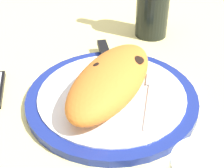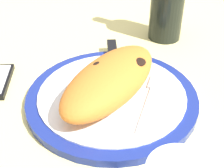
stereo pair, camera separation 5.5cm
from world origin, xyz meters
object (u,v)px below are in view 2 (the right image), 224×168
calzone (110,80)px  knife (114,59)px  fork (150,96)px  plate (112,97)px

calzone → knife: bearing=27.5°
fork → knife: bearing=59.1°
plate → calzone: (-0.59, 0.05, 4.23)cm
plate → fork: bearing=-69.7°
plate → knife: knife is taller
calzone → fork: calzone is taller
calzone → fork: (3.01, -6.60, -3.11)cm
plate → fork: (2.42, -6.55, 1.12)cm
plate → fork: size_ratio=1.95×
plate → knife: 11.00cm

